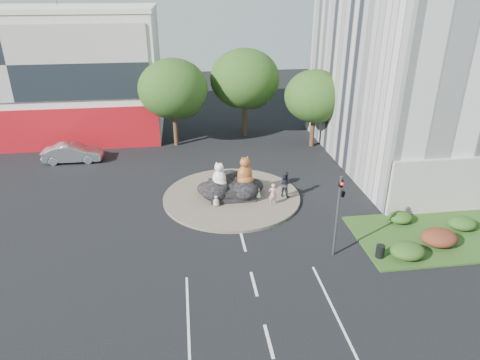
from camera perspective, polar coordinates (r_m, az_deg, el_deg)
The scene contains 22 objects.
ground at distance 23.14m, azimuth 1.87°, elevation -13.67°, with size 120.00×120.00×0.00m, color black.
roundabout_island at distance 31.46m, azimuth -1.12°, elevation -2.24°, with size 10.00×10.00×0.20m, color brown.
rock_plinth at distance 31.22m, azimuth -1.13°, elevation -1.34°, with size 3.20×2.60×0.90m, color black, non-canonical shape.
shophouse_block at distance 48.80m, azimuth -26.00°, elevation 12.68°, with size 25.20×12.30×17.40m.
grass_verge at distance 29.50m, azimuth 24.66°, elevation -6.80°, with size 10.00×6.00×0.12m, color #1C4416.
tree_left at distance 40.95m, azimuth -8.80°, elevation 11.60°, with size 6.46×6.46×8.27m.
tree_mid at distance 43.29m, azimuth 0.72°, elevation 13.00°, with size 6.84×6.84×8.76m.
tree_right at distance 41.02m, azimuth 10.02°, elevation 10.64°, with size 5.70×5.70×7.30m.
hedge_near_green at distance 26.35m, azimuth 21.44°, elevation -8.79°, with size 2.00×1.60×0.90m, color #1A3A12.
hedge_red at distance 28.27m, azimuth 25.00°, elevation -6.97°, with size 2.20×1.76×0.99m, color #532216.
hedge_mid_green at distance 30.71m, azimuth 27.53°, elevation -5.14°, with size 1.80×1.44×0.81m, color #1A3A12.
hedge_back_green at distance 29.89m, azimuth 20.62°, elevation -4.70°, with size 1.60×1.28×0.72m, color #1A3A12.
traffic_light at distance 24.05m, azimuth 13.27°, elevation -2.54°, with size 0.44×1.24×5.00m.
street_lamp at distance 31.95m, azimuth 22.84°, elevation 4.87°, with size 2.34×0.22×8.06m.
cat_white at distance 30.35m, azimuth -2.79°, elevation 0.76°, with size 1.14×0.99×1.90m, color silver, non-canonical shape.
cat_tabby at distance 30.67m, azimuth 0.66°, elevation 1.32°, with size 1.30×1.13×2.17m, color #B86926, non-canonical shape.
kitten_calico at distance 29.87m, azimuth -3.19°, elevation -2.68°, with size 0.52×0.45×0.87m, color silver, non-canonical shape.
kitten_white at distance 30.91m, azimuth 2.35°, elevation -1.74°, with size 0.48×0.42×0.80m, color white, non-canonical shape.
pedestrian_pink at distance 29.93m, azimuth 4.40°, elevation -1.87°, with size 0.58×0.38×1.60m, color #CF8690.
pedestrian_dark at distance 31.10m, azimuth 5.99°, elevation -0.54°, with size 0.93×0.73×1.92m, color #212129.
parked_car at distance 40.41m, azimuth -21.44°, elevation 3.39°, with size 1.74×4.99×1.65m, color #B1B4BA.
litter_bin at distance 25.94m, azimuth 18.18°, elevation -9.01°, with size 0.49×0.49×0.76m, color black.
Camera 1 is at (-3.17, -17.85, 14.38)m, focal length 32.00 mm.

